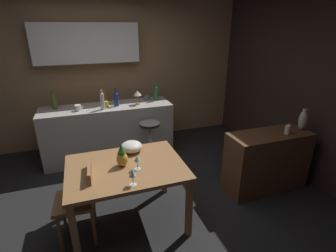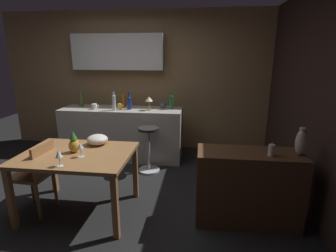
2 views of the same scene
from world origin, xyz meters
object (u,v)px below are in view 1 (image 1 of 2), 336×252
fruit_bowl (131,147)px  wine_bottle_clear (102,100)px  wine_glass_right (133,173)px  wine_bottle_cobalt (116,98)px  pineapple_centerpiece (122,157)px  wine_bottle_green (156,93)px  wine_glass_left (137,159)px  bar_stool (150,143)px  cup_mustard (106,104)px  wine_bottle_amber (104,96)px  vase_ceramic_ivory (303,120)px  dining_table (126,173)px  wine_bottle_olive (54,100)px  pillar_candle_tall (288,130)px  cup_white (78,108)px  counter_lamp (137,94)px  chair_near_window (81,198)px  cup_slate (147,97)px  sideboard_cabinet (266,161)px

fruit_bowl → wine_bottle_clear: size_ratio=0.81×
wine_glass_right → fruit_bowl: wine_glass_right is taller
fruit_bowl → wine_bottle_cobalt: wine_bottle_cobalt is taller
pineapple_centerpiece → wine_bottle_green: (0.90, 1.76, 0.19)m
wine_glass_left → wine_bottle_clear: (-0.17, 1.66, 0.19)m
wine_bottle_green → wine_bottle_cobalt: bearing=-171.0°
bar_stool → cup_mustard: (-0.59, 0.48, 0.56)m
fruit_bowl → wine_bottle_amber: wine_bottle_amber is taller
vase_ceramic_ivory → wine_bottle_clear: bearing=148.2°
dining_table → wine_glass_right: bearing=-89.3°
wine_bottle_amber → wine_bottle_olive: bearing=-176.1°
pillar_candle_tall → fruit_bowl: bearing=170.5°
cup_white → pillar_candle_tall: (2.53, -1.64, -0.07)m
pineapple_centerpiece → wine_bottle_cobalt: size_ratio=0.86×
wine_bottle_amber → counter_lamp: 0.58m
chair_near_window → wine_glass_right: 0.69m
wine_bottle_olive → counter_lamp: 1.30m
cup_mustard → wine_bottle_amber: bearing=90.5°
pineapple_centerpiece → wine_bottle_olive: (-0.75, 1.83, 0.19)m
chair_near_window → wine_bottle_clear: (0.42, 1.61, 0.56)m
cup_slate → wine_bottle_olive: bearing=-179.8°
wine_bottle_cobalt → wine_bottle_green: bearing=9.0°
wine_glass_right → wine_bottle_clear: (-0.07, 1.92, 0.18)m
cup_slate → bar_stool: bearing=-101.9°
cup_white → chair_near_window: bearing=-91.7°
counter_lamp → vase_ceramic_ivory: (1.87, -1.61, -0.12)m
sideboard_cabinet → bar_stool: size_ratio=1.52×
dining_table → bar_stool: bearing=63.8°
pineapple_centerpiece → wine_bottle_olive: size_ratio=0.84×
pillar_candle_tall → wine_glass_left: bearing=-177.6°
fruit_bowl → counter_lamp: bearing=73.8°
wine_glass_right → wine_bottle_green: wine_bottle_green is taller
wine_bottle_amber → pillar_candle_tall: (2.10, -1.92, -0.15)m
bar_stool → wine_glass_left: 1.46m
wine_bottle_clear → cup_white: wine_bottle_clear is taller
wine_bottle_cobalt → fruit_bowl: bearing=-91.7°
wine_glass_left → fruit_bowl: (0.02, 0.41, -0.06)m
bar_stool → fruit_bowl: 1.08m
cup_slate → pillar_candle_tall: bearing=-53.8°
sideboard_cabinet → pillar_candle_tall: (0.19, -0.08, 0.47)m
pillar_candle_tall → wine_bottle_amber: bearing=137.5°
fruit_bowl → cup_white: 1.43m
wine_bottle_amber → wine_bottle_clear: bearing=-100.3°
wine_bottle_green → wine_bottle_clear: wine_bottle_clear is taller
wine_glass_left → cup_white: bearing=107.5°
wine_bottle_cobalt → pillar_candle_tall: 2.57m
wine_bottle_green → wine_bottle_olive: (-1.64, 0.06, 0.01)m
bar_stool → pineapple_centerpiece: size_ratio=2.84×
fruit_bowl → wine_bottle_olive: bearing=120.3°
wine_glass_left → wine_bottle_green: bearing=68.0°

